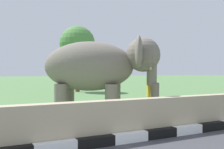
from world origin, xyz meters
TOP-DOWN VIEW (x-y plane):
  - striped_curb at (-0.35, 3.49)m, footprint 16.20×0.20m
  - barrier_parapet at (2.00, 3.79)m, footprint 28.00×0.36m
  - elephant at (1.47, 6.34)m, footprint 3.95×3.56m
  - person_handler at (3.15, 5.66)m, footprint 0.40×0.63m
  - tree_distant at (5.30, 19.34)m, footprint 3.03×3.03m

SIDE VIEW (x-z plane):
  - striped_curb at x=-0.35m, z-range 0.00..0.24m
  - barrier_parapet at x=2.00m, z-range 0.00..1.00m
  - person_handler at x=3.15m, z-range 0.10..1.75m
  - elephant at x=1.47m, z-range 0.42..3.27m
  - tree_distant at x=5.30m, z-range 1.26..6.90m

